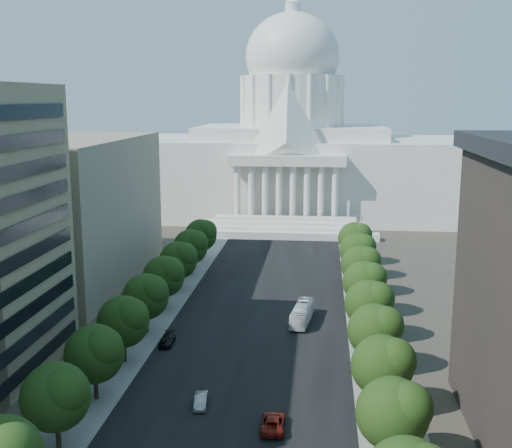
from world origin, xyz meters
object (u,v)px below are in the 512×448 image
(car_silver, at_px, (201,401))
(city_bus, at_px, (302,313))
(car_dark_b, at_px, (167,340))
(car_red, at_px, (273,423))

(car_silver, xyz_separation_m, city_bus, (11.65, 32.06, 0.85))
(car_dark_b, bearing_deg, city_bus, 28.70)
(car_red, height_order, city_bus, city_bus)
(car_dark_b, xyz_separation_m, city_bus, (20.73, 12.43, 0.84))
(car_silver, relative_size, city_bus, 0.39)
(car_silver, distance_m, city_bus, 34.12)
(car_dark_b, bearing_deg, car_red, -54.97)
(car_silver, relative_size, car_dark_b, 0.87)
(car_dark_b, relative_size, city_bus, 0.45)
(car_silver, bearing_deg, car_red, -33.14)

